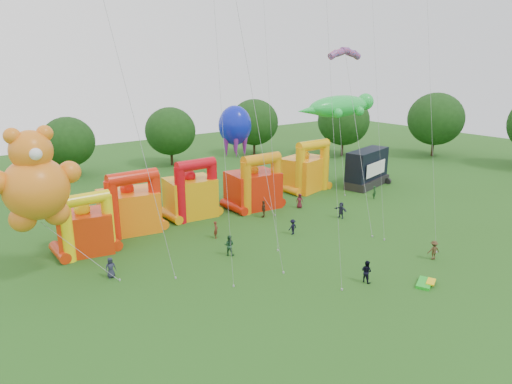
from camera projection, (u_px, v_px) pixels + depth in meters
ground at (439, 320)px, 30.96m from camera, size 160.00×160.00×0.00m
tree_ring at (431, 235)px, 29.00m from camera, size 120.05×122.12×12.07m
bouncy_castle_0 at (85, 229)px, 41.22m from camera, size 5.30×4.59×5.89m
bouncy_castle_1 at (130, 208)px, 46.38m from camera, size 6.47×5.57×6.59m
bouncy_castle_2 at (191, 194)px, 50.78m from camera, size 5.60×4.71×6.75m
bouncy_castle_3 at (254, 187)px, 53.87m from camera, size 6.11×5.13×6.71m
bouncy_castle_4 at (305, 171)px, 61.24m from camera, size 6.53×5.71×6.94m
stage_trailer at (367, 168)px, 63.34m from camera, size 8.41×4.72×5.12m
teddy_bear_kite at (51, 207)px, 34.65m from camera, size 7.98×5.93×12.44m
gecko_kite at (341, 133)px, 61.30m from camera, size 14.24×7.34×12.50m
octopus_kite at (238, 137)px, 54.49m from camera, size 3.94×9.64×11.89m
parafoil_kites at (228, 121)px, 36.89m from camera, size 28.63×10.28×27.72m
diamond_kites at (325, 79)px, 38.24m from camera, size 21.05×15.76×34.71m
folded_kite_bundle at (425, 283)px, 35.73m from camera, size 2.23×1.73×0.31m
spectator_0 at (111, 268)px, 36.70m from camera, size 0.92×0.67×1.73m
spectator_1 at (216, 230)px, 44.92m from camera, size 0.71×0.76×1.74m
spectator_2 at (229, 245)px, 40.93m from camera, size 1.16×1.17×1.90m
spectator_3 at (293, 227)px, 45.88m from camera, size 1.06×0.65×1.58m
spectator_4 at (264, 209)px, 50.89m from camera, size 1.13×1.13×1.93m
spectator_5 at (341, 210)px, 50.64m from camera, size 0.73×1.73×1.81m
spectator_6 at (300, 201)px, 54.08m from camera, size 1.02×0.96×1.75m
spectator_7 at (374, 192)px, 57.66m from camera, size 0.66×0.73×1.67m
spectator_8 at (366, 271)px, 35.96m from camera, size 0.78×0.95×1.83m
spectator_9 at (434, 250)px, 40.09m from camera, size 1.29×1.04×1.74m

